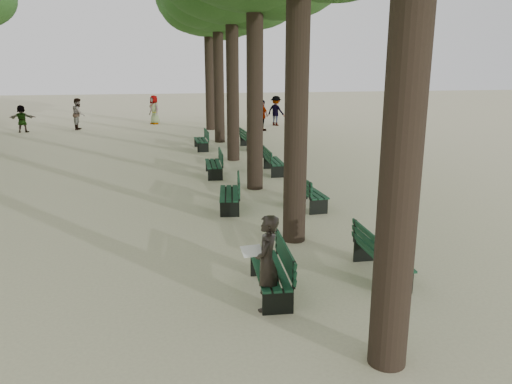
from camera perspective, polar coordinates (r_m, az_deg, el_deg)
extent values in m
plane|color=beige|center=(8.76, -0.25, -12.75)|extent=(120.00, 120.00, 0.00)
cylinder|color=#33261C|center=(6.36, 16.85, 11.49)|extent=(0.52, 0.52, 7.50)
cylinder|color=#33261C|center=(11.04, 4.72, 13.13)|extent=(0.52, 0.52, 7.50)
cylinder|color=#33261C|center=(15.92, -0.14, 13.63)|extent=(0.52, 0.52, 7.50)
cylinder|color=#33261C|center=(20.86, -2.71, 13.85)|extent=(0.52, 0.52, 7.50)
cylinder|color=#33261C|center=(25.82, -4.30, 13.98)|extent=(0.52, 0.52, 7.50)
cylinder|color=#33261C|center=(30.79, -5.38, 14.06)|extent=(0.52, 0.52, 7.50)
cube|color=black|center=(9.06, 1.52, -10.20)|extent=(0.61, 1.82, 0.45)
cube|color=black|center=(8.97, 1.53, -8.90)|extent=(0.63, 1.83, 0.04)
cube|color=black|center=(8.91, 3.33, -7.20)|extent=(0.13, 1.80, 0.40)
cube|color=black|center=(14.11, -3.11, -1.03)|extent=(0.76, 1.85, 0.45)
cube|color=black|center=(14.05, -3.12, -0.15)|extent=(0.78, 1.86, 0.04)
cube|color=black|center=(13.98, -1.99, 0.93)|extent=(0.28, 1.79, 0.40)
cube|color=black|center=(18.27, -4.90, 2.56)|extent=(0.59, 1.82, 0.45)
cube|color=black|center=(18.22, -4.92, 3.25)|extent=(0.61, 1.82, 0.04)
cube|color=black|center=(18.19, -4.05, 4.11)|extent=(0.11, 1.80, 0.40)
cube|color=black|center=(23.92, -6.32, 5.40)|extent=(0.56, 1.81, 0.45)
cube|color=black|center=(23.88, -6.34, 5.93)|extent=(0.58, 1.81, 0.04)
cube|color=black|center=(23.87, -5.68, 6.60)|extent=(0.08, 1.80, 0.40)
cube|color=black|center=(10.03, 14.22, -8.14)|extent=(0.54, 1.81, 0.45)
cube|color=black|center=(9.95, 14.30, -6.94)|extent=(0.56, 1.81, 0.04)
cube|color=black|center=(9.74, 12.89, -5.61)|extent=(0.06, 1.80, 0.40)
cube|color=black|center=(14.39, 6.11, -0.78)|extent=(0.64, 1.83, 0.45)
cube|color=black|center=(14.33, 6.13, 0.09)|extent=(0.66, 1.83, 0.04)
cube|color=black|center=(14.17, 5.10, 1.07)|extent=(0.17, 1.80, 0.40)
cube|color=black|center=(18.67, 2.13, 2.87)|extent=(0.57, 1.81, 0.45)
cube|color=black|center=(18.63, 2.14, 3.55)|extent=(0.59, 1.81, 0.04)
cube|color=black|center=(18.52, 1.29, 4.34)|extent=(0.09, 1.80, 0.40)
cube|color=black|center=(24.05, -0.80, 5.53)|extent=(0.59, 1.82, 0.45)
cube|color=black|center=(24.02, -0.80, 6.06)|extent=(0.61, 1.82, 0.04)
cube|color=black|center=(23.92, -1.46, 6.68)|extent=(0.11, 1.80, 0.40)
imported|color=black|center=(8.30, 1.25, -8.10)|extent=(0.57, 0.73, 1.64)
cube|color=white|center=(8.17, -0.47, -6.75)|extent=(0.37, 0.29, 0.12)
imported|color=#262628|center=(30.27, 0.74, 8.74)|extent=(0.76, 1.14, 1.84)
imported|color=#262628|center=(32.66, -25.18, 7.59)|extent=(1.51, 0.43, 1.60)
imported|color=#262628|center=(34.31, -11.54, 9.20)|extent=(0.81, 0.99, 1.90)
imported|color=#262628|center=(32.85, 2.30, 9.26)|extent=(1.13, 1.15, 1.91)
imported|color=#262628|center=(32.74, -19.61, 8.41)|extent=(0.38, 0.93, 1.90)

